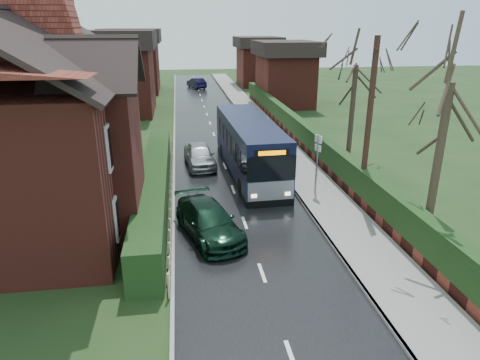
{
  "coord_description": "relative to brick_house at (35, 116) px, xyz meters",
  "views": [
    {
      "loc": [
        -2.54,
        -14.52,
        8.09
      ],
      "look_at": [
        -0.12,
        2.54,
        1.8
      ],
      "focal_mm": 32.0,
      "sensor_mm": 36.0,
      "label": 1
    }
  ],
  "objects": [
    {
      "name": "ground",
      "position": [
        8.73,
        -4.78,
        -4.38
      ],
      "size": [
        140.0,
        140.0,
        0.0
      ],
      "primitive_type": "plane",
      "color": "#2C401B",
      "rests_on": "ground"
    },
    {
      "name": "road",
      "position": [
        8.73,
        5.22,
        -4.37
      ],
      "size": [
        6.0,
        100.0,
        0.02
      ],
      "primitive_type": "cube",
      "color": "black",
      "rests_on": "ground"
    },
    {
      "name": "pavement",
      "position": [
        12.98,
        5.22,
        -4.31
      ],
      "size": [
        2.5,
        100.0,
        0.14
      ],
      "primitive_type": "cube",
      "color": "slate",
      "rests_on": "ground"
    },
    {
      "name": "kerb_right",
      "position": [
        11.78,
        5.22,
        -4.31
      ],
      "size": [
        0.12,
        100.0,
        0.14
      ],
      "primitive_type": "cube",
      "color": "gray",
      "rests_on": "ground"
    },
    {
      "name": "kerb_left",
      "position": [
        5.68,
        5.22,
        -4.33
      ],
      "size": [
        0.12,
        100.0,
        0.1
      ],
      "primitive_type": "cube",
      "color": "gray",
      "rests_on": "ground"
    },
    {
      "name": "front_hedge",
      "position": [
        4.83,
        0.22,
        -3.58
      ],
      "size": [
        1.2,
        16.0,
        1.6
      ],
      "primitive_type": "cube",
      "color": "black",
      "rests_on": "ground"
    },
    {
      "name": "picket_fence",
      "position": [
        5.58,
        0.22,
        -3.93
      ],
      "size": [
        0.1,
        16.0,
        0.9
      ],
      "primitive_type": null,
      "color": "gray",
      "rests_on": "ground"
    },
    {
      "name": "right_wall_hedge",
      "position": [
        14.53,
        5.22,
        -3.36
      ],
      "size": [
        0.6,
        50.0,
        1.8
      ],
      "color": "maroon",
      "rests_on": "ground"
    },
    {
      "name": "brick_house",
      "position": [
        0.0,
        0.0,
        0.0
      ],
      "size": [
        9.3,
        14.6,
        10.3
      ],
      "color": "maroon",
      "rests_on": "ground"
    },
    {
      "name": "bus",
      "position": [
        9.98,
        3.74,
        -2.85
      ],
      "size": [
        2.75,
        10.24,
        3.08
      ],
      "rotation": [
        0.0,
        0.0,
        0.04
      ],
      "color": "black",
      "rests_on": "ground"
    },
    {
      "name": "car_silver",
      "position": [
        7.23,
        5.42,
        -3.68
      ],
      "size": [
        2.01,
        4.21,
        1.39
      ],
      "primitive_type": "imported",
      "rotation": [
        0.0,
        0.0,
        0.09
      ],
      "color": "#B8B9BD",
      "rests_on": "ground"
    },
    {
      "name": "car_green",
      "position": [
        7.13,
        -3.72,
        -3.72
      ],
      "size": [
        3.01,
        4.84,
        1.31
      ],
      "primitive_type": "imported",
      "rotation": [
        0.0,
        0.0,
        0.28
      ],
      "color": "black",
      "rests_on": "ground"
    },
    {
      "name": "car_distant",
      "position": [
        8.58,
        39.42,
        -3.71
      ],
      "size": [
        2.65,
        4.31,
        1.34
      ],
      "primitive_type": "imported",
      "rotation": [
        0.0,
        0.0,
        3.47
      ],
      "color": "black",
      "rests_on": "ground"
    },
    {
      "name": "bus_stop_sign",
      "position": [
        12.73,
        -0.05,
        -2.32
      ],
      "size": [
        0.23,
        0.46,
        3.12
      ],
      "rotation": [
        0.0,
        0.0,
        0.37
      ],
      "color": "slate",
      "rests_on": "ground"
    },
    {
      "name": "telegraph_pole",
      "position": [
        14.53,
        -1.47,
        -0.5
      ],
      "size": [
        0.49,
        0.93,
        7.66
      ],
      "rotation": [
        0.0,
        0.0,
        -0.43
      ],
      "color": "black",
      "rests_on": "ground"
    },
    {
      "name": "tree_right_near",
      "position": [
        15.19,
        -5.95,
        2.33
      ],
      "size": [
        4.16,
        4.16,
        8.98
      ],
      "color": "#372C20",
      "rests_on": "ground"
    },
    {
      "name": "tree_right_far",
      "position": [
        16.71,
        5.67,
        1.85
      ],
      "size": [
        4.31,
        4.31,
        8.33
      ],
      "color": "#33261E",
      "rests_on": "ground"
    },
    {
      "name": "tree_house_side",
      "position": [
        -1.0,
        12.27,
        3.45
      ],
      "size": [
        4.61,
        4.61,
        10.48
      ],
      "color": "#362820",
      "rests_on": "ground"
    }
  ]
}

